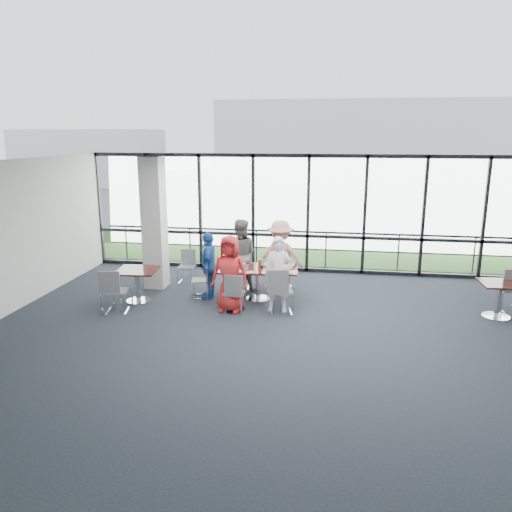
# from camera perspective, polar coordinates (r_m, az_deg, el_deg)

# --- Properties ---
(floor) EXTENTS (12.00, 10.00, 0.02)m
(floor) POSITION_cam_1_polar(r_m,az_deg,el_deg) (9.20, 3.82, -10.10)
(floor) COLOR #20232E
(floor) RESTS_ON ground
(ceiling) EXTENTS (12.00, 10.00, 0.04)m
(ceiling) POSITION_cam_1_polar(r_m,az_deg,el_deg) (8.43, 4.18, 10.27)
(ceiling) COLOR silver
(ceiling) RESTS_ON ground
(wall_front) EXTENTS (12.00, 0.10, 3.20)m
(wall_front) POSITION_cam_1_polar(r_m,az_deg,el_deg) (4.06, -2.90, -17.66)
(wall_front) COLOR silver
(wall_front) RESTS_ON ground
(curtain_wall_back) EXTENTS (12.00, 0.10, 3.20)m
(curtain_wall_back) POSITION_cam_1_polar(r_m,az_deg,el_deg) (13.57, 5.96, 4.78)
(curtain_wall_back) COLOR white
(curtain_wall_back) RESTS_ON ground
(structural_column) EXTENTS (0.50, 0.50, 3.20)m
(structural_column) POSITION_cam_1_polar(r_m,az_deg,el_deg) (12.36, -11.55, 3.69)
(structural_column) COLOR silver
(structural_column) RESTS_ON ground
(apron) EXTENTS (80.00, 70.00, 0.02)m
(apron) POSITION_cam_1_polar(r_m,az_deg,el_deg) (18.77, 6.75, 2.26)
(apron) COLOR gray
(apron) RESTS_ON ground
(grass_strip) EXTENTS (80.00, 5.00, 0.01)m
(grass_strip) POSITION_cam_1_polar(r_m,az_deg,el_deg) (16.81, 6.43, 1.01)
(grass_strip) COLOR #2D5020
(grass_strip) RESTS_ON ground
(hangar_main) EXTENTS (24.00, 10.00, 6.00)m
(hangar_main) POSITION_cam_1_polar(r_m,az_deg,el_deg) (40.52, 14.15, 12.42)
(hangar_main) COLOR silver
(hangar_main) RESTS_ON ground
(hangar_aux) EXTENTS (10.00, 6.00, 4.00)m
(hangar_aux) POSITION_cam_1_polar(r_m,az_deg,el_deg) (40.96, -18.38, 10.75)
(hangar_aux) COLOR silver
(hangar_aux) RESTS_ON ground
(guard_rail) EXTENTS (12.00, 0.06, 0.06)m
(guard_rail) POSITION_cam_1_polar(r_m,az_deg,el_deg) (14.37, 5.99, 0.81)
(guard_rail) COLOR #2D2D33
(guard_rail) RESTS_ON ground
(main_table) EXTENTS (1.84, 1.10, 0.75)m
(main_table) POSITION_cam_1_polar(r_m,az_deg,el_deg) (11.36, 0.24, -2.04)
(main_table) COLOR #38110D
(main_table) RESTS_ON ground
(side_table_left) EXTENTS (0.96, 0.96, 0.75)m
(side_table_left) POSITION_cam_1_polar(r_m,az_deg,el_deg) (11.53, -13.41, -2.06)
(side_table_left) COLOR #38110D
(side_table_left) RESTS_ON ground
(side_table_right) EXTENTS (0.79, 0.79, 0.75)m
(side_table_right) POSITION_cam_1_polar(r_m,az_deg,el_deg) (11.40, 26.03, -3.41)
(side_table_right) COLOR #38110D
(side_table_right) RESTS_ON ground
(diner_near_left) EXTENTS (0.86, 0.60, 1.65)m
(diner_near_left) POSITION_cam_1_polar(r_m,az_deg,el_deg) (10.58, -2.99, -2.04)
(diner_near_left) COLOR red
(diner_near_left) RESTS_ON ground
(diner_near_right) EXTENTS (0.61, 0.45, 1.62)m
(diner_near_right) POSITION_cam_1_polar(r_m,az_deg,el_deg) (10.59, 2.55, -2.11)
(diner_near_right) COLOR white
(diner_near_right) RESTS_ON ground
(diner_far_left) EXTENTS (0.90, 0.62, 1.74)m
(diner_far_left) POSITION_cam_1_polar(r_m,az_deg,el_deg) (12.01, -1.87, 0.12)
(diner_far_left) COLOR slate
(diner_far_left) RESTS_ON ground
(diner_far_right) EXTENTS (1.14, 0.64, 1.72)m
(diner_far_right) POSITION_cam_1_polar(r_m,az_deg,el_deg) (11.98, 2.79, 0.01)
(diner_far_right) COLOR pink
(diner_far_right) RESTS_ON ground
(diner_end) EXTENTS (0.56, 0.95, 1.56)m
(diner_end) POSITION_cam_1_polar(r_m,az_deg,el_deg) (11.47, -5.41, -1.07)
(diner_end) COLOR #245AA8
(diner_end) RESTS_ON ground
(chair_main_nl) EXTENTS (0.45, 0.45, 0.83)m
(chair_main_nl) POSITION_cam_1_polar(r_m,az_deg,el_deg) (10.64, -2.52, -4.24)
(chair_main_nl) COLOR slate
(chair_main_nl) RESTS_ON ground
(chair_main_nr) EXTENTS (0.56, 0.56, 0.97)m
(chair_main_nr) POSITION_cam_1_polar(r_m,az_deg,el_deg) (10.57, 2.87, -4.01)
(chair_main_nr) COLOR slate
(chair_main_nr) RESTS_ON ground
(chair_main_fl) EXTENTS (0.48, 0.48, 0.90)m
(chair_main_fl) POSITION_cam_1_polar(r_m,az_deg,el_deg) (12.25, -1.77, -1.65)
(chair_main_fl) COLOR slate
(chair_main_fl) RESTS_ON ground
(chair_main_fr) EXTENTS (0.51, 0.51, 0.97)m
(chair_main_fr) POSITION_cam_1_polar(r_m,az_deg,el_deg) (12.18, 2.91, -1.57)
(chair_main_fr) COLOR slate
(chair_main_fr) RESTS_ON ground
(chair_main_end) EXTENTS (0.48, 0.48, 0.81)m
(chair_main_end) POSITION_cam_1_polar(r_m,az_deg,el_deg) (11.63, -6.39, -2.80)
(chair_main_end) COLOR slate
(chair_main_end) RESTS_ON ground
(chair_spare_la) EXTENTS (0.54, 0.54, 0.93)m
(chair_spare_la) POSITION_cam_1_polar(r_m,az_deg,el_deg) (11.00, -15.67, -3.91)
(chair_spare_la) COLOR slate
(chair_spare_la) RESTS_ON ground
(chair_spare_lb) EXTENTS (0.42, 0.42, 0.82)m
(chair_spare_lb) POSITION_cam_1_polar(r_m,az_deg,el_deg) (12.81, -7.96, -1.26)
(chair_spare_lb) COLOR slate
(chair_spare_lb) RESTS_ON ground
(chair_spare_r) EXTENTS (0.54, 0.54, 0.94)m
(chair_spare_r) POSITION_cam_1_polar(r_m,az_deg,el_deg) (12.02, 27.12, -3.40)
(chair_spare_r) COLOR slate
(chair_spare_r) RESTS_ON ground
(plate_nl) EXTENTS (0.26, 0.26, 0.01)m
(plate_nl) POSITION_cam_1_polar(r_m,az_deg,el_deg) (11.03, -2.35, -1.75)
(plate_nl) COLOR white
(plate_nl) RESTS_ON main_table
(plate_nr) EXTENTS (0.26, 0.26, 0.01)m
(plate_nr) POSITION_cam_1_polar(r_m,az_deg,el_deg) (10.96, 2.60, -1.86)
(plate_nr) COLOR white
(plate_nr) RESTS_ON main_table
(plate_fl) EXTENTS (0.26, 0.26, 0.01)m
(plate_fl) POSITION_cam_1_polar(r_m,az_deg,el_deg) (11.67, -1.81, -0.87)
(plate_fl) COLOR white
(plate_fl) RESTS_ON main_table
(plate_fr) EXTENTS (0.27, 0.27, 0.01)m
(plate_fr) POSITION_cam_1_polar(r_m,az_deg,el_deg) (11.55, 2.75, -1.03)
(plate_fr) COLOR white
(plate_fr) RESTS_ON main_table
(plate_end) EXTENTS (0.26, 0.26, 0.01)m
(plate_end) POSITION_cam_1_polar(r_m,az_deg,el_deg) (11.36, -3.52, -1.30)
(plate_end) COLOR white
(plate_end) RESTS_ON main_table
(tumbler_a) EXTENTS (0.07, 0.07, 0.15)m
(tumbler_a) POSITION_cam_1_polar(r_m,az_deg,el_deg) (11.09, -0.99, -1.30)
(tumbler_a) COLOR white
(tumbler_a) RESTS_ON main_table
(tumbler_b) EXTENTS (0.07, 0.07, 0.14)m
(tumbler_b) POSITION_cam_1_polar(r_m,az_deg,el_deg) (11.10, 1.78, -1.30)
(tumbler_b) COLOR white
(tumbler_b) RESTS_ON main_table
(tumbler_c) EXTENTS (0.07, 0.07, 0.14)m
(tumbler_c) POSITION_cam_1_polar(r_m,az_deg,el_deg) (11.52, 0.69, -0.73)
(tumbler_c) COLOR white
(tumbler_c) RESTS_ON main_table
(tumbler_d) EXTENTS (0.07, 0.07, 0.14)m
(tumbler_d) POSITION_cam_1_polar(r_m,az_deg,el_deg) (11.21, -3.21, -1.18)
(tumbler_d) COLOR white
(tumbler_d) RESTS_ON main_table
(menu_a) EXTENTS (0.33, 0.32, 0.00)m
(menu_a) POSITION_cam_1_polar(r_m,az_deg,el_deg) (10.95, -0.90, -1.88)
(menu_a) COLOR beige
(menu_a) RESTS_ON main_table
(menu_b) EXTENTS (0.36, 0.28, 0.00)m
(menu_b) POSITION_cam_1_polar(r_m,az_deg,el_deg) (11.02, 3.99, -1.81)
(menu_b) COLOR beige
(menu_b) RESTS_ON main_table
(menu_c) EXTENTS (0.35, 0.33, 0.00)m
(menu_c) POSITION_cam_1_polar(r_m,az_deg,el_deg) (11.66, 1.26, -0.90)
(menu_c) COLOR beige
(menu_c) RESTS_ON main_table
(condiment_caddy) EXTENTS (0.10, 0.07, 0.04)m
(condiment_caddy) POSITION_cam_1_polar(r_m,az_deg,el_deg) (11.35, 0.61, -1.22)
(condiment_caddy) COLOR black
(condiment_caddy) RESTS_ON main_table
(ketchup_bottle) EXTENTS (0.06, 0.06, 0.18)m
(ketchup_bottle) POSITION_cam_1_polar(r_m,az_deg,el_deg) (11.31, 0.38, -0.90)
(ketchup_bottle) COLOR red
(ketchup_bottle) RESTS_ON main_table
(green_bottle) EXTENTS (0.05, 0.05, 0.20)m
(green_bottle) POSITION_cam_1_polar(r_m,az_deg,el_deg) (11.34, 0.54, -0.82)
(green_bottle) COLOR #1B7E36
(green_bottle) RESTS_ON main_table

